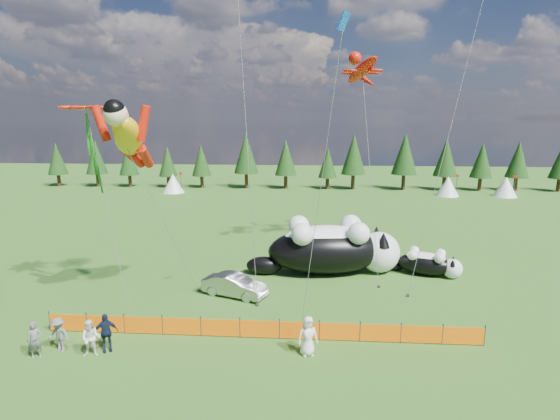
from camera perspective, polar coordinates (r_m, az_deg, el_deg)
name	(u,v)px	position (r m, az deg, el deg)	size (l,w,h in m)	color
ground	(266,312)	(25.67, -1.87, -13.21)	(160.00, 160.00, 0.00)	#163D0B
safety_fence	(260,329)	(22.77, -2.68, -15.26)	(22.06, 0.06, 1.10)	#262626
tree_line	(295,163)	(68.51, 1.99, 6.11)	(90.00, 4.00, 8.00)	black
festival_tents	(370,185)	(64.39, 11.65, 3.17)	(50.00, 3.20, 2.80)	white
cat_large	(333,247)	(31.37, 6.89, -4.87)	(11.01, 4.92, 3.98)	black
cat_small	(429,263)	(32.72, 18.85, -6.58)	(4.98, 2.95, 1.85)	black
car	(235,285)	(27.75, -5.95, -9.76)	(1.44, 4.13, 1.36)	#A8A8AD
spectator_a	(35,340)	(23.83, -29.39, -14.58)	(0.64, 0.42, 1.75)	slate
spectator_b	(91,338)	(22.82, -23.46, -15.12)	(0.87, 0.52, 1.80)	white
spectator_c	(106,332)	(22.99, -21.82, -14.63)	(1.11, 0.57, 1.89)	#121B32
spectator_d	(59,335)	(23.88, -26.94, -14.34)	(1.10, 0.57, 1.70)	slate
spectator_e	(308,336)	(21.18, 3.65, -16.10)	(0.93, 0.61, 1.91)	white
superhero_kite	(128,137)	(25.13, -19.23, 8.97)	(5.74, 5.98, 12.39)	#EDAD0C
gecko_kite	(362,70)	(34.80, 10.65, 17.49)	(5.05, 10.54, 16.32)	red
flower_kite	(86,111)	(27.01, -24.00, 11.76)	(5.08, 5.00, 12.10)	red
diamond_kite_c	(342,35)	(20.91, 8.07, 21.64)	(2.17, 1.14, 15.86)	blue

